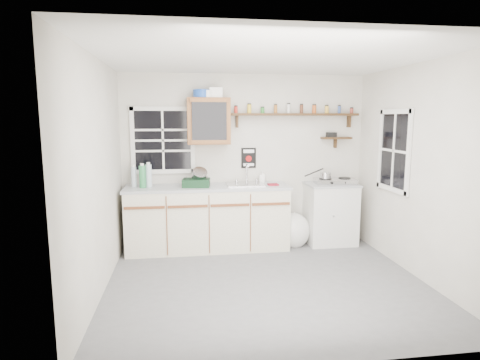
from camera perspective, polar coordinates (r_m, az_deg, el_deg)
name	(u,v)px	position (r m, az deg, el deg)	size (l,w,h in m)	color
room	(267,175)	(4.42, 3.92, 0.76)	(3.64, 3.24, 2.54)	#565659
main_cabinet	(208,217)	(5.77, -4.59, -5.34)	(2.31, 0.63, 0.92)	beige
right_cabinet	(330,213)	(6.18, 12.71, -4.63)	(0.73, 0.57, 0.91)	silver
sink	(245,184)	(5.73, 0.71, -0.60)	(0.52, 0.44, 0.29)	#B1B0B5
upper_cabinet	(209,121)	(5.74, -4.49, 8.35)	(0.60, 0.32, 0.65)	brown
upper_cabinet_clutter	(207,93)	(5.75, -4.72, 12.18)	(0.41, 0.24, 0.14)	#1944A6
spice_shelf	(294,114)	(6.02, 7.74, 9.31)	(1.91, 0.18, 0.35)	black
secondary_shelf	(335,138)	(6.24, 13.33, 5.89)	(0.45, 0.16, 0.24)	black
warning_sign	(249,158)	(5.98, 1.24, 3.16)	(0.22, 0.02, 0.30)	black
window_back	(163,140)	(5.89, -10.90, 5.55)	(0.93, 0.03, 0.98)	black
window_right	(394,151)	(5.55, 21.08, 3.90)	(0.03, 0.78, 1.08)	black
water_bottles	(143,176)	(5.68, -13.68, 0.55)	(0.28, 0.16, 0.35)	#AABDC7
dish_rack	(197,180)	(5.61, -6.10, -0.04)	(0.40, 0.32, 0.28)	black
soap_bottle	(263,177)	(5.97, 3.22, 0.50)	(0.08, 0.08, 0.17)	silver
rag	(273,185)	(5.73, 4.72, -0.64)	(0.14, 0.12, 0.02)	maroon
hotplate	(335,181)	(6.08, 13.34, -0.13)	(0.62, 0.37, 0.08)	#B1B0B5
saucepan	(325,175)	(6.02, 11.99, 0.64)	(0.34, 0.27, 0.16)	#B1B0B5
trash_bag	(293,230)	(6.01, 7.53, -7.12)	(0.46, 0.42, 0.53)	silver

